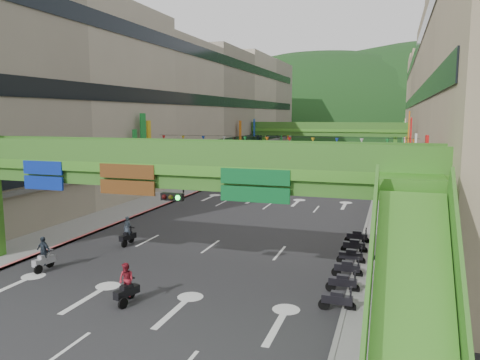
{
  "coord_description": "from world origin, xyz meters",
  "views": [
    {
      "loc": [
        10.8,
        -14.8,
        8.32
      ],
      "look_at": [
        0.0,
        18.0,
        3.5
      ],
      "focal_mm": 35.0,
      "sensor_mm": 36.0,
      "label": 1
    }
  ],
  "objects": [
    {
      "name": "overpass_near",
      "position": [
        0.93,
        5.38,
        5.21
      ],
      "size": [
        28.0,
        12.27,
        7.1
      ],
      "color": "#4C9E2D",
      "rests_on": "ground"
    },
    {
      "name": "parked_scooter_row",
      "position": [
        8.8,
        10.0,
        0.52
      ],
      "size": [
        1.6,
        11.55,
        1.08
      ],
      "color": "black",
      "rests_on": "ground"
    },
    {
      "name": "curb_left",
      "position": [
        -9.1,
        50.0,
        0.09
      ],
      "size": [
        0.2,
        140.0,
        0.18
      ],
      "primitive_type": "cube",
      "color": "#CC5959",
      "rests_on": "ground"
    },
    {
      "name": "overpass_far",
      "position": [
        0.0,
        65.0,
        5.4
      ],
      "size": [
        28.0,
        2.2,
        7.1
      ],
      "color": "#4C9E2D",
      "rests_on": "ground"
    },
    {
      "name": "hill_left",
      "position": [
        -15.0,
        160.0,
        0.0
      ],
      "size": [
        168.0,
        140.0,
        112.0
      ],
      "primitive_type": "ellipsoid",
      "color": "#1C4419",
      "rests_on": "ground"
    },
    {
      "name": "road_slab",
      "position": [
        0.0,
        50.0,
        0.01
      ],
      "size": [
        18.0,
        140.0,
        0.02
      ],
      "primitive_type": "cube",
      "color": "#28282B",
      "rests_on": "ground"
    },
    {
      "name": "hill_right",
      "position": [
        25.0,
        180.0,
        0.0
      ],
      "size": [
        208.0,
        176.0,
        128.0
      ],
      "primitive_type": "ellipsoid",
      "color": "#1C4419",
      "rests_on": "ground"
    },
    {
      "name": "building_row_left",
      "position": [
        -18.93,
        50.0,
        9.46
      ],
      "size": [
        12.8,
        95.0,
        19.0
      ],
      "color": "#9E937F",
      "rests_on": "ground"
    },
    {
      "name": "pedestrian_blue",
      "position": [
        11.01,
        30.76,
        0.92
      ],
      "size": [
        0.94,
        0.69,
        1.84
      ],
      "primitive_type": "imported",
      "rotation": [
        0.0,
        0.0,
        2.97
      ],
      "color": "#324657",
      "rests_on": "ground"
    },
    {
      "name": "scooter_rider_mid",
      "position": [
        -0.15,
        2.42,
        0.95
      ],
      "size": [
        0.85,
        1.57,
        1.86
      ],
      "color": "black",
      "rests_on": "ground"
    },
    {
      "name": "sidewalk_right",
      "position": [
        11.0,
        50.0,
        0.07
      ],
      "size": [
        4.0,
        140.0,
        0.15
      ],
      "primitive_type": "cube",
      "color": "gray",
      "rests_on": "ground"
    },
    {
      "name": "building_row_right",
      "position": [
        18.93,
        50.0,
        9.46
      ],
      "size": [
        12.8,
        95.0,
        19.0
      ],
      "color": "gray",
      "rests_on": "ground"
    },
    {
      "name": "sidewalk_left",
      "position": [
        -11.0,
        50.0,
        0.07
      ],
      "size": [
        4.0,
        140.0,
        0.15
      ],
      "primitive_type": "cube",
      "color": "gray",
      "rests_on": "ground"
    },
    {
      "name": "curb_right",
      "position": [
        9.1,
        50.0,
        0.09
      ],
      "size": [
        0.2,
        140.0,
        0.18
      ],
      "primitive_type": "cube",
      "color": "gray",
      "rests_on": "ground"
    },
    {
      "name": "car_yellow",
      "position": [
        -1.49,
        67.09,
        0.77
      ],
      "size": [
        1.92,
        4.57,
        1.54
      ],
      "primitive_type": "imported",
      "rotation": [
        0.0,
        0.0,
        -0.02
      ],
      "color": "#C7BD07",
      "rests_on": "ground"
    },
    {
      "name": "car_silver",
      "position": [
        -3.46,
        56.47,
        0.69
      ],
      "size": [
        1.59,
        4.22,
        1.38
      ],
      "primitive_type": "imported",
      "rotation": [
        0.0,
        0.0,
        0.03
      ],
      "color": "#95959B",
      "rests_on": "ground"
    },
    {
      "name": "scooter_rider_left",
      "position": [
        -6.78,
        4.91,
        0.93
      ],
      "size": [
        0.95,
        1.6,
        1.89
      ],
      "color": "#9898A0",
      "rests_on": "ground"
    },
    {
      "name": "ground",
      "position": [
        0.0,
        0.0,
        0.0
      ],
      "size": [
        320.0,
        320.0,
        0.0
      ],
      "primitive_type": "plane",
      "color": "black",
      "rests_on": "ground"
    },
    {
      "name": "scooter_rider_near",
      "position": [
        -5.19,
        10.69,
        0.86
      ],
      "size": [
        0.67,
        1.6,
        1.88
      ],
      "color": "black",
      "rests_on": "ground"
    },
    {
      "name": "pedestrian_red",
      "position": [
        11.97,
        18.14,
        0.93
      ],
      "size": [
        1.11,
        1.01,
        1.86
      ],
      "primitive_type": "imported",
      "rotation": [
        0.0,
        0.0,
        0.42
      ],
      "color": "#AC3D29",
      "rests_on": "ground"
    },
    {
      "name": "scooter_rider_far",
      "position": [
        -0.76,
        49.83,
        0.97
      ],
      "size": [
        0.85,
        1.59,
        1.94
      ],
      "color": "#8F0009",
      "rests_on": "ground"
    },
    {
      "name": "pedestrian_dark",
      "position": [
        10.4,
        8.0,
        0.94
      ],
      "size": [
        1.17,
        0.65,
        1.89
      ],
      "primitive_type": "imported",
      "rotation": [
        0.0,
        0.0,
        -0.18
      ],
      "color": "black",
      "rests_on": "ground"
    },
    {
      "name": "bunting_string",
      "position": [
        0.0,
        30.0,
        5.96
      ],
      "size": [
        26.0,
        0.36,
        0.47
      ],
      "color": "black",
      "rests_on": "ground"
    }
  ]
}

